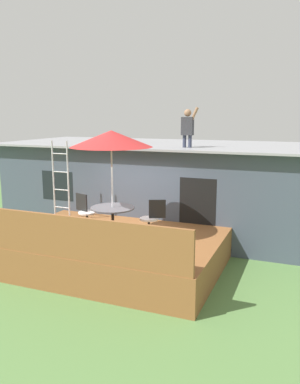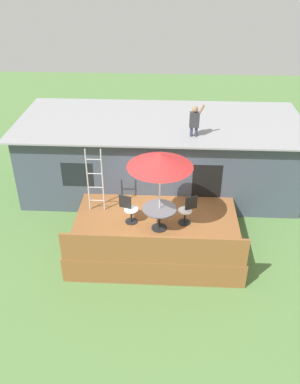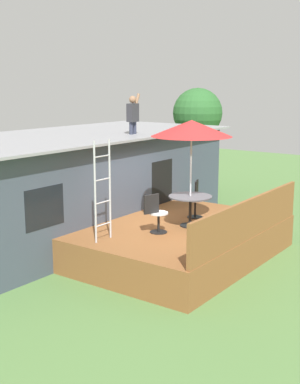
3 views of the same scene
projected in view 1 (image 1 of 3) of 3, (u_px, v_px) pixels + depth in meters
ground_plane at (115, 264)px, 9.78m from camera, size 40.00×40.00×0.00m
house at (164, 186)px, 12.79m from camera, size 10.50×4.50×2.79m
deck at (115, 249)px, 9.71m from camera, size 5.20×3.87×0.80m
deck_railing at (72, 238)px, 7.82m from camera, size 5.10×0.08×0.90m
patio_table at (113, 214)px, 9.21m from camera, size 1.04×1.04×0.74m
patio_umbrella at (111, 139)px, 8.87m from camera, size 1.90×1.90×2.54m
step_ladder at (61, 181)px, 10.73m from camera, size 0.52×0.04×2.20m
person_figure at (188, 125)px, 10.74m from camera, size 0.47×0.20×1.11m
patio_chair_left at (85, 212)px, 9.88m from camera, size 0.61×0.44×0.92m
patio_chair_right at (152, 219)px, 9.25m from camera, size 0.60×0.44×0.92m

